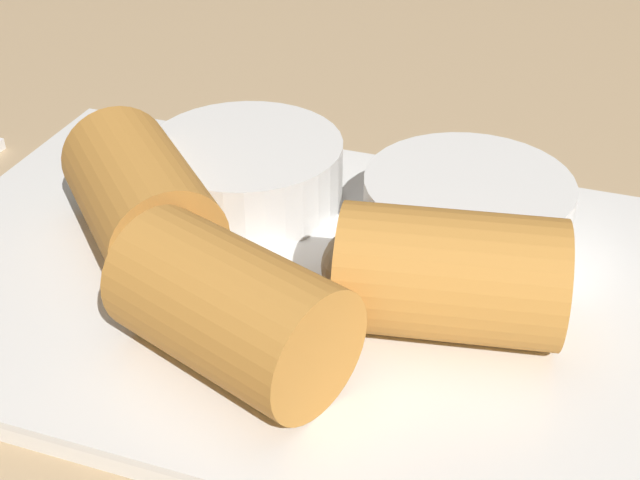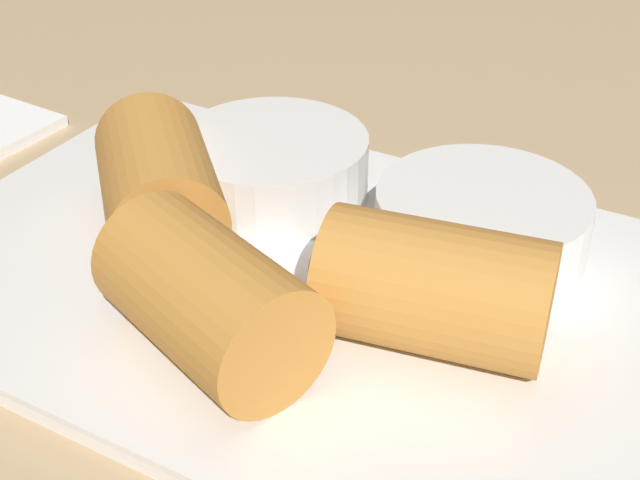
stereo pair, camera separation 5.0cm
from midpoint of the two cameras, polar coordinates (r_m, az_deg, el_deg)
table_surface at (r=36.75cm, az=0.01°, el=-5.65°), size 180.00×140.00×2.00cm
serving_plate at (r=35.53cm, az=-4.03°, el=-3.71°), size 33.94×21.46×1.50cm
roll_front_left at (r=31.33cm, az=2.98°, el=-2.43°), size 8.96×5.97×4.70cm
roll_front_right at (r=37.34cm, az=-15.39°, el=2.76°), size 8.85×8.88×4.70cm
roll_back_left at (r=30.47cm, az=-11.03°, el=-4.31°), size 9.03×7.17×4.70cm
dipping_bowl_near at (r=39.85cm, az=-8.36°, el=4.40°), size 8.61×8.61×2.82cm
dipping_bowl_far at (r=36.78cm, az=5.59°, el=1.93°), size 8.61×8.61×2.82cm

